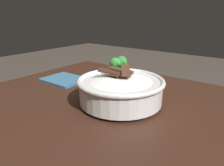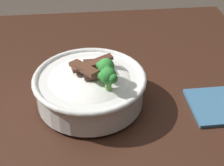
% 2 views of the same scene
% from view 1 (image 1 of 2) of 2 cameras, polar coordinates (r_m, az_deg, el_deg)
% --- Properties ---
extents(rice_bowl, '(0.23, 0.23, 0.12)m').
position_cam_1_polar(rice_bowl, '(0.55, 2.40, -1.21)').
color(rice_bowl, white).
rests_on(rice_bowl, dining_table).
extents(folded_napkin, '(0.15, 0.12, 0.01)m').
position_cam_1_polar(folded_napkin, '(0.77, -13.14, 0.96)').
color(folded_napkin, '#386689').
rests_on(folded_napkin, dining_table).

